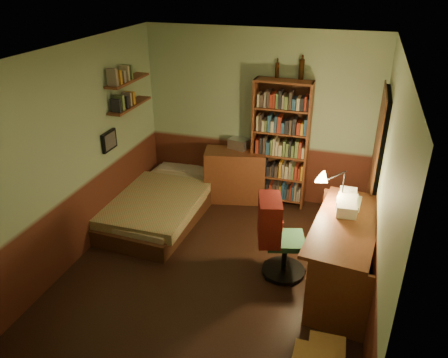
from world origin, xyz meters
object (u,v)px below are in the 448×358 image
(bed, at_px, (162,195))
(bookshelf, at_px, (280,145))
(mini_stereo, at_px, (239,143))
(desk, at_px, (342,255))
(cardboard_box_b, at_px, (326,354))
(dresser, at_px, (235,175))
(office_chair, at_px, (285,242))
(desk_lamp, at_px, (344,180))

(bed, distance_m, bookshelf, 1.91)
(bed, bearing_deg, mini_stereo, 47.75)
(desk, distance_m, cardboard_box_b, 1.22)
(dresser, distance_m, bookshelf, 0.87)
(bookshelf, height_order, desk, bookshelf)
(bed, height_order, dresser, dresser)
(bookshelf, relative_size, desk, 1.21)
(desk, bearing_deg, office_chair, -176.31)
(bed, distance_m, dresser, 1.20)
(bookshelf, height_order, desk_lamp, bookshelf)
(bed, xyz_separation_m, office_chair, (1.98, -0.83, 0.13))
(dresser, bearing_deg, mini_stereo, 66.60)
(mini_stereo, bearing_deg, bed, -117.27)
(mini_stereo, bearing_deg, cardboard_box_b, -42.76)
(dresser, xyz_separation_m, desk, (1.73, -1.66, 0.02))
(office_chair, distance_m, cardboard_box_b, 1.40)
(dresser, height_order, cardboard_box_b, dresser)
(dresser, relative_size, desk_lamp, 1.66)
(cardboard_box_b, bearing_deg, desk, 88.45)
(desk, bearing_deg, cardboard_box_b, -85.28)
(dresser, height_order, mini_stereo, mini_stereo)
(dresser, distance_m, desk, 2.40)
(bed, relative_size, bookshelf, 1.11)
(bed, relative_size, desk, 1.34)
(bed, bearing_deg, office_chair, -20.16)
(bookshelf, height_order, cardboard_box_b, bookshelf)
(desk, xyz_separation_m, office_chair, (-0.65, 0.03, 0.02))
(bookshelf, relative_size, desk_lamp, 3.48)
(dresser, relative_size, cardboard_box_b, 2.76)
(mini_stereo, height_order, desk, mini_stereo)
(dresser, xyz_separation_m, desk_lamp, (1.64, -1.19, 0.72))
(dresser, height_order, office_chair, office_chair)
(mini_stereo, xyz_separation_m, bookshelf, (0.64, -0.04, 0.07))
(bookshelf, bearing_deg, desk_lamp, -50.48)
(bookshelf, bearing_deg, mini_stereo, 178.55)
(bed, bearing_deg, bookshelf, 32.09)
(bed, bearing_deg, desk, -15.49)
(desk, bearing_deg, bookshelf, 127.77)
(mini_stereo, distance_m, desk_lamp, 2.10)
(bed, xyz_separation_m, desk, (2.63, -0.86, 0.11))
(bed, bearing_deg, dresser, 44.29)
(bed, xyz_separation_m, dresser, (0.90, 0.79, 0.09))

